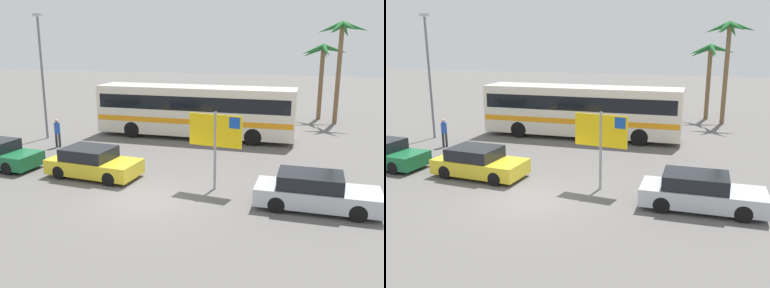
% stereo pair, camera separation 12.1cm
% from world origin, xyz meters
% --- Properties ---
extents(ground, '(120.00, 120.00, 0.00)m').
position_xyz_m(ground, '(0.00, 0.00, 0.00)').
color(ground, '#605E5B').
extents(bus_front_coach, '(12.14, 2.44, 3.17)m').
position_xyz_m(bus_front_coach, '(-1.06, 10.66, 1.78)').
color(bus_front_coach, silver).
rests_on(bus_front_coach, ground).
extents(ferry_sign, '(2.19, 0.34, 3.20)m').
position_xyz_m(ferry_sign, '(2.26, 1.91, 2.33)').
color(ferry_sign, gray).
rests_on(ferry_sign, ground).
extents(car_silver, '(4.38, 1.75, 1.32)m').
position_xyz_m(car_silver, '(6.13, 0.91, 0.64)').
color(car_silver, '#B7BABF').
rests_on(car_silver, ground).
extents(car_yellow, '(4.22, 2.20, 1.32)m').
position_xyz_m(car_yellow, '(-3.36, 2.00, 0.64)').
color(car_yellow, yellow).
rests_on(car_yellow, ground).
extents(pedestrian_crossing_lot, '(0.32, 0.32, 1.63)m').
position_xyz_m(pedestrian_crossing_lot, '(-7.88, 6.15, 0.95)').
color(pedestrian_crossing_lot, '#2D2D33').
rests_on(pedestrian_crossing_lot, ground).
extents(lamp_post_right_side, '(0.56, 0.20, 7.42)m').
position_xyz_m(lamp_post_right_side, '(-9.82, 7.94, 4.04)').
color(lamp_post_right_side, slate).
rests_on(lamp_post_right_side, ground).
extents(palm_tree_seaside, '(3.49, 3.30, 7.21)m').
position_xyz_m(palm_tree_seaside, '(7.54, 17.72, 5.86)').
color(palm_tree_seaside, brown).
rests_on(palm_tree_seaside, ground).
extents(palm_tree_inland, '(3.45, 3.43, 5.66)m').
position_xyz_m(palm_tree_inland, '(6.38, 19.32, 4.53)').
color(palm_tree_inland, brown).
rests_on(palm_tree_inland, ground).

